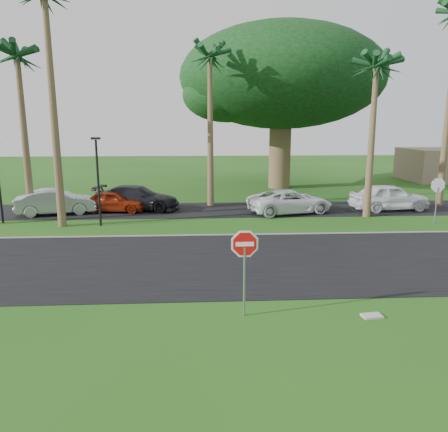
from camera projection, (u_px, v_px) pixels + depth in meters
name	position (u px, v px, depth m)	size (l,w,h in m)	color
ground	(221.00, 279.00, 15.24)	(120.00, 120.00, 0.00)	#1D4912
road	(219.00, 261.00, 17.19)	(120.00, 8.00, 0.02)	black
parking_strip	(211.00, 210.00, 27.44)	(120.00, 5.00, 0.02)	black
curb	(215.00, 235.00, 21.14)	(120.00, 0.12, 0.06)	gray
stop_sign_near	(245.00, 255.00, 11.97)	(1.05, 0.07, 2.62)	gray
stop_sign_far	(437.00, 191.00, 23.34)	(1.05, 0.07, 2.62)	gray
palm_left_mid	(17.00, 60.00, 23.61)	(5.00, 5.00, 10.00)	brown
palm_left_near	(45.00, 0.00, 20.80)	(5.00, 5.00, 12.50)	brown
palm_center	(210.00, 60.00, 27.01)	(5.00, 5.00, 10.50)	brown
palm_right_near	(376.00, 70.00, 23.80)	(5.00, 5.00, 9.50)	brown
canopy_tree	(282.00, 78.00, 35.20)	(16.50, 16.50, 13.12)	brown
streetlight_right	(98.00, 176.00, 22.66)	(0.45, 0.25, 4.64)	black
car_silver	(56.00, 202.00, 25.91)	(1.59, 4.55, 1.50)	#A2A6A9
car_red	(114.00, 201.00, 26.66)	(1.57, 3.90, 1.33)	maroon
car_dark	(137.00, 198.00, 27.23)	(2.12, 5.22, 1.51)	black
car_minivan	(290.00, 202.00, 26.32)	(2.35, 5.10, 1.42)	white
car_pickup	(389.00, 197.00, 27.17)	(1.95, 4.85, 1.65)	white
utility_slab	(372.00, 316.00, 12.23)	(0.55, 0.35, 0.06)	#A7A79F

